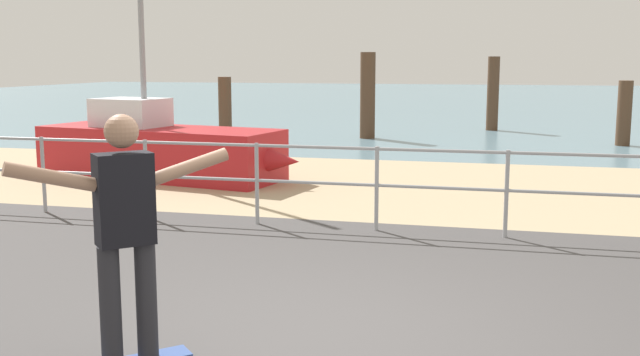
% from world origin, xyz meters
% --- Properties ---
extents(beach_strip, '(24.00, 6.00, 0.04)m').
position_xyz_m(beach_strip, '(0.00, 7.00, 0.00)').
color(beach_strip, tan).
rests_on(beach_strip, ground).
extents(sea_surface, '(72.00, 50.00, 0.04)m').
position_xyz_m(sea_surface, '(0.00, 35.00, 0.00)').
color(sea_surface, slate).
rests_on(sea_surface, ground).
extents(railing_fence, '(12.25, 0.05, 1.05)m').
position_xyz_m(railing_fence, '(-1.80, 3.60, 0.70)').
color(railing_fence, '#9EA0A5').
rests_on(railing_fence, ground).
extents(sailboat, '(5.06, 2.19, 5.37)m').
position_xyz_m(sailboat, '(-4.54, 6.77, 0.52)').
color(sailboat, '#B21E23').
rests_on(sailboat, ground).
extents(skateboarder, '(1.11, 1.07, 1.65)m').
position_xyz_m(skateboarder, '(-1.17, -0.89, 1.02)').
color(skateboarder, '#26262B').
rests_on(skateboarder, skateboard).
extents(groyne_post_0, '(0.32, 0.32, 1.67)m').
position_xyz_m(groyne_post_0, '(-5.52, 12.10, 0.83)').
color(groyne_post_0, '#513826').
rests_on(groyne_post_0, ground).
extents(groyne_post_1, '(0.40, 0.40, 2.28)m').
position_xyz_m(groyne_post_1, '(-2.35, 14.28, 1.14)').
color(groyne_post_1, '#513826').
rests_on(groyne_post_1, ground).
extents(groyne_post_2, '(0.34, 0.34, 2.18)m').
position_xyz_m(groyne_post_2, '(0.82, 17.42, 1.09)').
color(groyne_post_2, '#513826').
rests_on(groyne_post_2, ground).
extents(groyne_post_3, '(0.34, 0.34, 1.59)m').
position_xyz_m(groyne_post_3, '(3.98, 14.07, 0.79)').
color(groyne_post_3, '#513826').
rests_on(groyne_post_3, ground).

